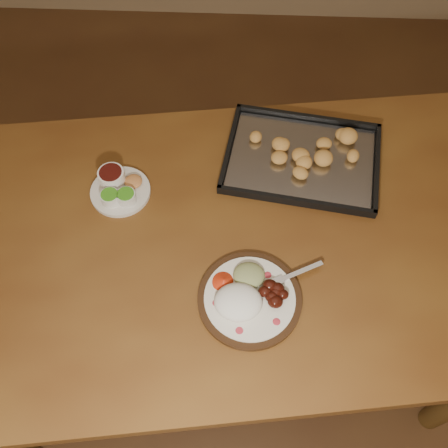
{
  "coord_description": "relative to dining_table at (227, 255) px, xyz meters",
  "views": [
    {
      "loc": [
        0.27,
        -0.58,
        1.87
      ],
      "look_at": [
        0.24,
        0.08,
        0.77
      ],
      "focal_mm": 40.0,
      "sensor_mm": 36.0,
      "label": 1
    }
  ],
  "objects": [
    {
      "name": "condiment_saucer",
      "position": [
        -0.3,
        0.13,
        0.12
      ],
      "size": [
        0.16,
        0.16,
        0.05
      ],
      "rotation": [
        0.0,
        0.0,
        0.4
      ],
      "color": "silver",
      "rests_on": "dining_table"
    },
    {
      "name": "baking_tray",
      "position": [
        0.2,
        0.26,
        0.11
      ],
      "size": [
        0.47,
        0.37,
        0.04
      ],
      "rotation": [
        0.0,
        0.0,
        -0.15
      ],
      "color": "black",
      "rests_on": "dining_table"
    },
    {
      "name": "dinner_plate",
      "position": [
        0.05,
        -0.17,
        0.12
      ],
      "size": [
        0.3,
        0.25,
        0.06
      ],
      "rotation": [
        0.0,
        0.0,
        0.44
      ],
      "color": "black",
      "rests_on": "dining_table"
    },
    {
      "name": "dining_table",
      "position": [
        0.0,
        0.0,
        0.0
      ],
      "size": [
        1.61,
        1.1,
        0.75
      ],
      "rotation": [
        0.0,
        0.0,
        0.14
      ],
      "color": "brown",
      "rests_on": "ground"
    },
    {
      "name": "ground",
      "position": [
        -0.25,
        -0.06,
        -0.65
      ],
      "size": [
        4.0,
        4.0,
        0.0
      ],
      "primitive_type": "plane",
      "color": "brown",
      "rests_on": "ground"
    }
  ]
}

